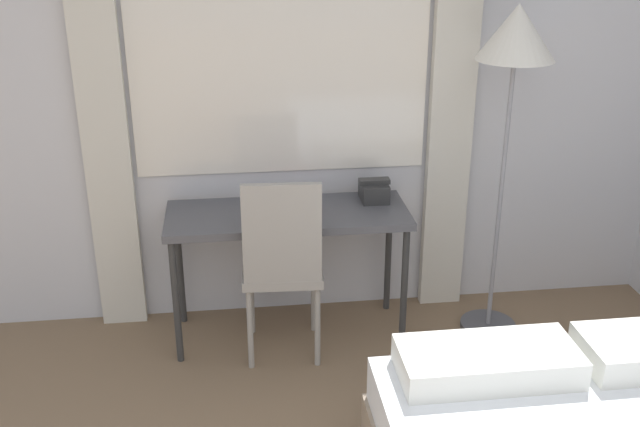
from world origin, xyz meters
The scene contains 6 objects.
wall_back_with_window centered at (0.00, 2.83, 1.35)m, with size 5.25×0.13×2.70m.
desk centered at (-0.03, 2.52, 0.66)m, with size 1.26×0.48×0.73m.
desk_chair centered at (-0.08, 2.29, 0.56)m, with size 0.42×0.42×1.00m.
standing_lamp centered at (1.08, 2.43, 1.52)m, with size 0.39×0.39×1.77m.
telephone centered at (0.45, 2.63, 0.78)m, with size 0.16×0.18×0.12m.
book centered at (0.02, 2.51, 0.74)m, with size 0.25×0.18×0.02m.
Camera 1 is at (-0.31, -1.06, 2.21)m, focal length 42.00 mm.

